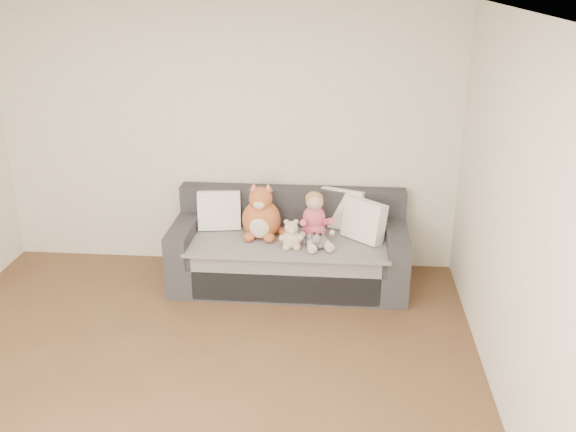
% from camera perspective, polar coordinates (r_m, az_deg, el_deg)
% --- Properties ---
extents(room_shell, '(5.00, 5.00, 5.00)m').
position_cam_1_polar(room_shell, '(4.37, -10.21, 0.11)').
color(room_shell, brown).
rests_on(room_shell, ground).
extents(sofa, '(2.20, 0.94, 0.85)m').
position_cam_1_polar(sofa, '(6.14, 0.15, -3.19)').
color(sofa, '#29292E').
rests_on(sofa, ground).
extents(cushion_left, '(0.43, 0.25, 0.39)m').
position_cam_1_polar(cushion_left, '(6.22, -6.14, 0.50)').
color(cushion_left, white).
rests_on(cushion_left, sofa).
extents(cushion_right_back, '(0.46, 0.33, 0.40)m').
position_cam_1_polar(cushion_right_back, '(6.22, 4.82, 0.63)').
color(cushion_right_back, white).
rests_on(cushion_right_back, sofa).
extents(cushion_right_front, '(0.44, 0.41, 0.39)m').
position_cam_1_polar(cushion_right_front, '(5.97, 6.77, -0.40)').
color(cushion_right_front, white).
rests_on(cushion_right_front, sofa).
extents(toddler, '(0.32, 0.48, 0.47)m').
position_cam_1_polar(toddler, '(5.91, 2.41, -0.43)').
color(toddler, '#DE4E6C').
rests_on(toddler, sofa).
extents(plush_cat, '(0.44, 0.38, 0.56)m').
position_cam_1_polar(plush_cat, '(6.00, -2.38, -0.04)').
color(plush_cat, '#A95525').
rests_on(plush_cat, sofa).
extents(teddy_bear, '(0.22, 0.17, 0.28)m').
position_cam_1_polar(teddy_bear, '(5.77, 0.29, -1.85)').
color(teddy_bear, tan).
rests_on(teddy_bear, sofa).
extents(plush_cow, '(0.14, 0.22, 0.18)m').
position_cam_1_polar(plush_cow, '(5.80, 2.79, -2.21)').
color(plush_cow, white).
rests_on(plush_cow, sofa).
extents(sippy_cup, '(0.11, 0.08, 0.12)m').
position_cam_1_polar(sippy_cup, '(5.85, 1.93, -2.08)').
color(sippy_cup, '#6B3899').
rests_on(sippy_cup, sofa).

